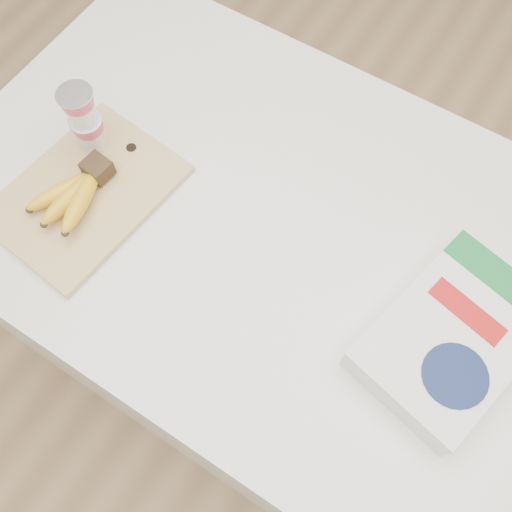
{
  "coord_description": "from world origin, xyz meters",
  "views": [
    {
      "loc": [
        0.27,
        -0.44,
        1.86
      ],
      "look_at": [
        0.05,
        -0.09,
        0.96
      ],
      "focal_mm": 40.0,
      "sensor_mm": 36.0,
      "label": 1
    }
  ],
  "objects_px": {
    "cutting_board": "(86,194)",
    "yogurt_stack": "(85,119)",
    "bananas": "(75,193)",
    "cereal_box": "(452,338)",
    "table": "(260,300)"
  },
  "relations": [
    {
      "from": "cutting_board",
      "to": "yogurt_stack",
      "type": "height_order",
      "value": "yogurt_stack"
    },
    {
      "from": "cutting_board",
      "to": "bananas",
      "type": "relative_size",
      "value": 1.95
    },
    {
      "from": "bananas",
      "to": "yogurt_stack",
      "type": "relative_size",
      "value": 1.15
    },
    {
      "from": "yogurt_stack",
      "to": "cereal_box",
      "type": "distance_m",
      "value": 0.75
    },
    {
      "from": "cereal_box",
      "to": "cutting_board",
      "type": "bearing_deg",
      "value": -159.26
    },
    {
      "from": "cutting_board",
      "to": "yogurt_stack",
      "type": "bearing_deg",
      "value": 123.63
    },
    {
      "from": "table",
      "to": "cutting_board",
      "type": "distance_m",
      "value": 0.58
    },
    {
      "from": "cutting_board",
      "to": "bananas",
      "type": "height_order",
      "value": "bananas"
    },
    {
      "from": "bananas",
      "to": "cereal_box",
      "type": "xyz_separation_m",
      "value": [
        0.69,
        0.12,
        -0.01
      ]
    },
    {
      "from": "bananas",
      "to": "yogurt_stack",
      "type": "bearing_deg",
      "value": 113.37
    },
    {
      "from": "yogurt_stack",
      "to": "bananas",
      "type": "bearing_deg",
      "value": -66.63
    },
    {
      "from": "cereal_box",
      "to": "table",
      "type": "bearing_deg",
      "value": -173.44
    },
    {
      "from": "cutting_board",
      "to": "cereal_box",
      "type": "bearing_deg",
      "value": 14.07
    },
    {
      "from": "table",
      "to": "cereal_box",
      "type": "height_order",
      "value": "cereal_box"
    },
    {
      "from": "table",
      "to": "bananas",
      "type": "bearing_deg",
      "value": -151.7
    }
  ]
}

